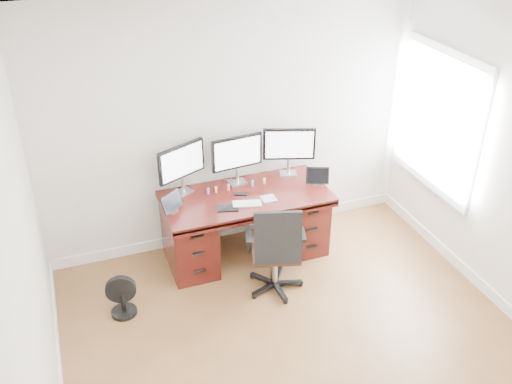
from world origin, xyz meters
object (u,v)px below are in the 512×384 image
object	(u,v)px
office_chair	(275,263)
monitor_center	(237,154)
keyboard	(247,204)
desk	(245,222)
floor_fan	(122,297)

from	to	relation	value
office_chair	monitor_center	bearing A→B (deg)	110.79
monitor_center	office_chair	bearing A→B (deg)	-91.21
monitor_center	keyboard	size ratio (longest dim) A/B	1.94
desk	keyboard	world-z (taller)	keyboard
office_chair	floor_fan	distance (m)	1.47
desk	floor_fan	size ratio (longest dim) A/B	4.11
office_chair	keyboard	world-z (taller)	office_chair
floor_fan	monitor_center	world-z (taller)	monitor_center
desk	office_chair	size ratio (longest dim) A/B	1.71
desk	office_chair	xyz separation A→B (m)	(0.07, -0.68, -0.07)
desk	monitor_center	bearing A→B (deg)	89.96
desk	floor_fan	xyz separation A→B (m)	(-1.38, -0.50, -0.20)
floor_fan	monitor_center	size ratio (longest dim) A/B	0.75
desk	office_chair	distance (m)	0.69
desk	floor_fan	distance (m)	1.48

